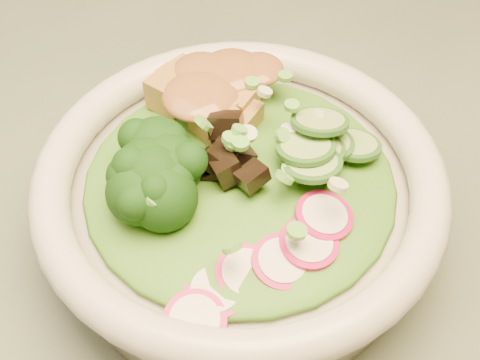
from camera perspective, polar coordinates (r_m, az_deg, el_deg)
salad_bowl at (r=0.46m, az=0.00°, el=-1.63°), size 0.28×0.28×0.07m
lettuce_bed at (r=0.44m, az=0.00°, el=0.08°), size 0.21×0.21×0.02m
broccoli_florets at (r=0.42m, az=-8.28°, el=-0.51°), size 0.09×0.08×0.05m
radish_slices at (r=0.40m, az=3.12°, el=-6.52°), size 0.12×0.06×0.02m
cucumber_slices at (r=0.45m, az=8.24°, el=2.77°), size 0.08×0.08×0.04m
mushroom_heap at (r=0.44m, az=-0.45°, el=2.49°), size 0.08×0.08×0.04m
tofu_cubes at (r=0.48m, az=-1.96°, el=6.76°), size 0.10×0.07×0.04m
peanut_sauce at (r=0.47m, az=-2.00°, el=7.95°), size 0.07×0.06×0.02m
scallion_garnish at (r=0.43m, az=0.00°, el=2.26°), size 0.20×0.20×0.02m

